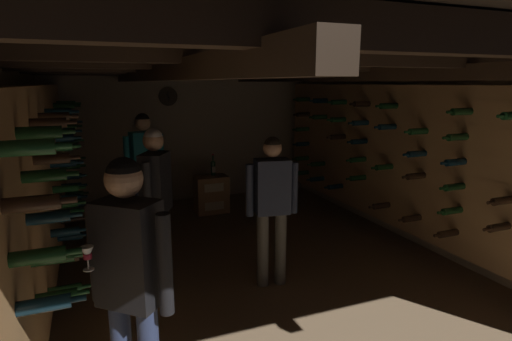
{
  "coord_description": "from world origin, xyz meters",
  "views": [
    {
      "loc": [
        -1.59,
        -4.07,
        2.08
      ],
      "look_at": [
        -0.0,
        -0.11,
        1.17
      ],
      "focal_mm": 29.28,
      "sensor_mm": 36.0,
      "label": 1
    }
  ],
  "objects_px": {
    "person_host_center": "(272,198)",
    "person_guest_near_left": "(130,274)",
    "wine_crate_stack": "(211,194)",
    "person_guest_far_left": "(145,163)",
    "person_guest_mid_left": "(156,195)",
    "display_bottle": "(213,167)"
  },
  "relations": [
    {
      "from": "display_bottle",
      "to": "wine_crate_stack",
      "type": "bearing_deg",
      "value": -131.98
    },
    {
      "from": "wine_crate_stack",
      "to": "person_guest_far_left",
      "type": "bearing_deg",
      "value": -146.16
    },
    {
      "from": "wine_crate_stack",
      "to": "person_guest_far_left",
      "type": "xyz_separation_m",
      "value": [
        -1.11,
        -0.74,
        0.72
      ]
    },
    {
      "from": "person_host_center",
      "to": "person_guest_far_left",
      "type": "relative_size",
      "value": 0.92
    },
    {
      "from": "display_bottle",
      "to": "person_guest_far_left",
      "type": "bearing_deg",
      "value": -145.33
    },
    {
      "from": "wine_crate_stack",
      "to": "display_bottle",
      "type": "distance_m",
      "value": 0.44
    },
    {
      "from": "display_bottle",
      "to": "person_guest_far_left",
      "type": "relative_size",
      "value": 0.21
    },
    {
      "from": "person_host_center",
      "to": "person_guest_near_left",
      "type": "xyz_separation_m",
      "value": [
        -1.51,
        -1.43,
        0.1
      ]
    },
    {
      "from": "person_guest_mid_left",
      "to": "display_bottle",
      "type": "bearing_deg",
      "value": 62.1
    },
    {
      "from": "display_bottle",
      "to": "person_host_center",
      "type": "bearing_deg",
      "value": -93.38
    },
    {
      "from": "person_guest_mid_left",
      "to": "person_guest_near_left",
      "type": "relative_size",
      "value": 0.98
    },
    {
      "from": "display_bottle",
      "to": "person_host_center",
      "type": "relative_size",
      "value": 0.22
    },
    {
      "from": "person_guest_mid_left",
      "to": "wine_crate_stack",
      "type": "bearing_deg",
      "value": 62.55
    },
    {
      "from": "person_host_center",
      "to": "person_guest_near_left",
      "type": "distance_m",
      "value": 2.08
    },
    {
      "from": "wine_crate_stack",
      "to": "person_guest_far_left",
      "type": "height_order",
      "value": "person_guest_far_left"
    },
    {
      "from": "person_host_center",
      "to": "person_guest_mid_left",
      "type": "relative_size",
      "value": 0.94
    },
    {
      "from": "wine_crate_stack",
      "to": "person_guest_far_left",
      "type": "distance_m",
      "value": 1.52
    },
    {
      "from": "person_guest_mid_left",
      "to": "person_guest_far_left",
      "type": "bearing_deg",
      "value": 86.55
    },
    {
      "from": "person_host_center",
      "to": "person_guest_near_left",
      "type": "height_order",
      "value": "person_guest_near_left"
    },
    {
      "from": "display_bottle",
      "to": "person_host_center",
      "type": "height_order",
      "value": "person_host_center"
    },
    {
      "from": "display_bottle",
      "to": "person_guest_near_left",
      "type": "xyz_separation_m",
      "value": [
        -1.67,
        -4.14,
        0.29
      ]
    },
    {
      "from": "display_bottle",
      "to": "person_guest_far_left",
      "type": "height_order",
      "value": "person_guest_far_left"
    }
  ]
}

